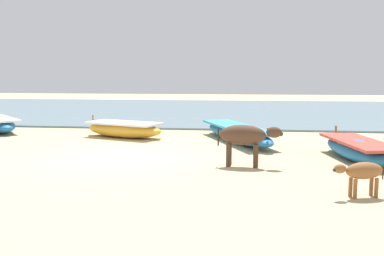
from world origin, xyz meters
TOP-DOWN VIEW (x-y plane):
  - ground at (0.00, 0.00)m, footprint 80.00×80.00m
  - sea_water at (0.00, 16.00)m, footprint 60.00×20.00m
  - fishing_boat_1 at (3.11, 3.29)m, footprint 2.94×4.94m
  - fishing_boat_4 at (6.32, 0.51)m, footprint 1.66×3.53m
  - fishing_boat_6 at (-0.91, 3.70)m, footprint 3.23×2.07m
  - cow_adult_dark at (3.38, -0.65)m, footprint 1.56×0.53m
  - calf_near_brown at (5.49, -3.04)m, footprint 0.97×0.48m

SIDE VIEW (x-z plane):
  - ground at x=0.00m, z-range 0.00..0.00m
  - sea_water at x=0.00m, z-range 0.00..0.08m
  - fishing_boat_4 at x=6.32m, z-range -0.08..0.64m
  - fishing_boat_1 at x=3.11m, z-range -0.08..0.64m
  - fishing_boat_6 at x=-0.91m, z-range -0.08..0.68m
  - calf_near_brown at x=5.49m, z-range 0.14..0.78m
  - cow_adult_dark at x=3.38m, z-range 0.22..1.23m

